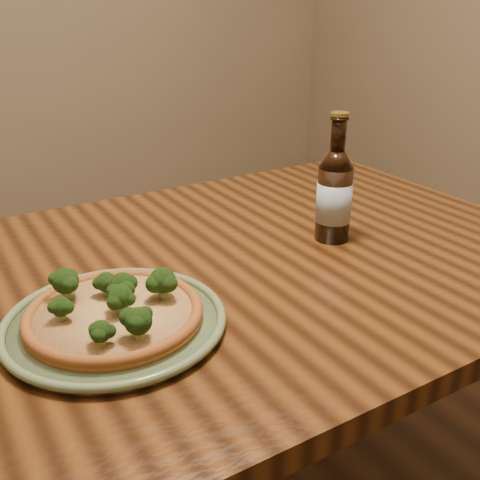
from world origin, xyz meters
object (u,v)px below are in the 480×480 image
table (165,322)px  beer_bottle (334,194)px  plate (115,322)px  pizza (114,311)px

table → beer_bottle: size_ratio=6.23×
table → plate: plate is taller
table → plate: bearing=-137.7°
pizza → beer_bottle: 0.51m
table → plate: 0.20m
plate → beer_bottle: beer_bottle is taller
table → beer_bottle: beer_bottle is taller
plate → pizza: size_ratio=1.26×
table → beer_bottle: (0.37, -0.02, 0.19)m
table → pizza: 0.21m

